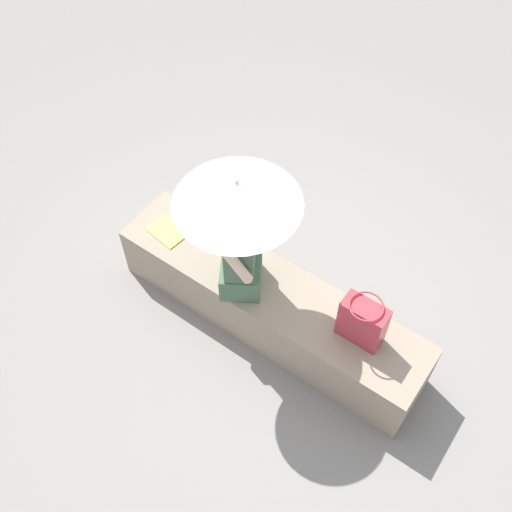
# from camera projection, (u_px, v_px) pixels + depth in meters

# --- Properties ---
(ground_plane) EXTENTS (14.00, 14.00, 0.00)m
(ground_plane) POSITION_uv_depth(u_px,v_px,m) (270.00, 322.00, 4.90)
(ground_plane) COLOR gray
(stone_bench) EXTENTS (2.45, 0.54, 0.49)m
(stone_bench) POSITION_uv_depth(u_px,v_px,m) (270.00, 306.00, 4.70)
(stone_bench) COLOR gray
(stone_bench) RESTS_ON ground
(person_seated) EXTENTS (0.42, 0.50, 0.90)m
(person_seated) POSITION_uv_depth(u_px,v_px,m) (240.00, 250.00, 4.22)
(person_seated) COLOR #47664C
(person_seated) RESTS_ON stone_bench
(parasol) EXTENTS (0.79, 0.79, 1.15)m
(parasol) POSITION_uv_depth(u_px,v_px,m) (237.00, 193.00, 3.65)
(parasol) COLOR #B7B7BC
(parasol) RESTS_ON stone_bench
(handbag_black) EXTENTS (0.31, 0.23, 0.38)m
(handbag_black) POSITION_uv_depth(u_px,v_px,m) (363.00, 322.00, 4.12)
(handbag_black) COLOR #B2333D
(handbag_black) RESTS_ON stone_bench
(magazine) EXTENTS (0.30, 0.23, 0.01)m
(magazine) POSITION_uv_depth(u_px,v_px,m) (167.00, 232.00, 4.80)
(magazine) COLOR #EAE04C
(magazine) RESTS_ON stone_bench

